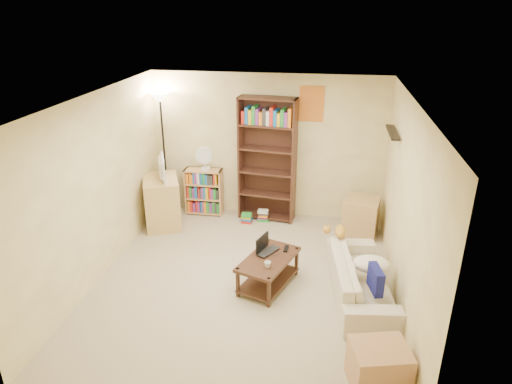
% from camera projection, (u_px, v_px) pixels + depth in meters
% --- Properties ---
extents(room, '(4.50, 4.54, 2.52)m').
position_uv_depth(room, '(244.00, 171.00, 5.66)').
color(room, tan).
rests_on(room, ground).
extents(sofa, '(1.95, 1.15, 0.52)m').
position_uv_depth(sofa, '(361.00, 278.00, 5.90)').
color(sofa, beige).
rests_on(sofa, ground).
extents(navy_pillow, '(0.18, 0.36, 0.31)m').
position_uv_depth(navy_pillow, '(376.00, 279.00, 5.45)').
color(navy_pillow, navy).
rests_on(navy_pillow, sofa).
extents(cream_blanket, '(0.48, 0.34, 0.20)m').
position_uv_depth(cream_blanket, '(372.00, 264.00, 5.86)').
color(cream_blanket, white).
rests_on(cream_blanket, sofa).
extents(tabby_cat, '(0.41, 0.19, 0.14)m').
position_uv_depth(tabby_cat, '(338.00, 231.00, 6.41)').
color(tabby_cat, gold).
rests_on(tabby_cat, sofa).
extents(coffee_table, '(0.82, 1.08, 0.42)m').
position_uv_depth(coffee_table, '(268.00, 268.00, 6.10)').
color(coffee_table, '#3D2717').
rests_on(coffee_table, ground).
extents(laptop, '(0.56, 0.54, 0.03)m').
position_uv_depth(laptop, '(271.00, 253.00, 6.14)').
color(laptop, black).
rests_on(laptop, coffee_table).
extents(laptop_screen, '(0.12, 0.30, 0.21)m').
position_uv_depth(laptop_screen, '(262.00, 243.00, 6.16)').
color(laptop_screen, white).
rests_on(laptop_screen, laptop).
extents(mug, '(0.17, 0.17, 0.08)m').
position_uv_depth(mug, '(268.00, 265.00, 5.81)').
color(mug, silver).
rests_on(mug, coffee_table).
extents(tv_remote, '(0.06, 0.17, 0.02)m').
position_uv_depth(tv_remote, '(286.00, 249.00, 6.25)').
color(tv_remote, black).
rests_on(tv_remote, coffee_table).
extents(tv_stand, '(0.82, 0.95, 0.85)m').
position_uv_depth(tv_stand, '(162.00, 202.00, 7.74)').
color(tv_stand, tan).
rests_on(tv_stand, ground).
extents(television, '(0.71, 0.55, 0.37)m').
position_uv_depth(television, '(159.00, 168.00, 7.50)').
color(television, black).
rests_on(television, tv_stand).
extents(tall_bookshelf, '(1.00, 0.44, 2.14)m').
position_uv_depth(tall_bookshelf, '(267.00, 157.00, 7.71)').
color(tall_bookshelf, '#45241A').
rests_on(tall_bookshelf, ground).
extents(short_bookshelf, '(0.66, 0.27, 0.84)m').
position_uv_depth(short_bookshelf, '(204.00, 192.00, 8.15)').
color(short_bookshelf, tan).
rests_on(short_bookshelf, ground).
extents(desk_fan, '(0.30, 0.17, 0.43)m').
position_uv_depth(desk_fan, '(204.00, 158.00, 7.86)').
color(desk_fan, silver).
rests_on(desk_fan, short_bookshelf).
extents(floor_lamp, '(0.37, 0.37, 2.17)m').
position_uv_depth(floor_lamp, '(161.00, 119.00, 7.75)').
color(floor_lamp, black).
rests_on(floor_lamp, ground).
extents(side_table, '(0.63, 0.63, 0.62)m').
position_uv_depth(side_table, '(361.00, 216.00, 7.47)').
color(side_table, tan).
rests_on(side_table, ground).
extents(end_cabinet, '(0.64, 0.58, 0.46)m').
position_uv_depth(end_cabinet, '(379.00, 366.00, 4.51)').
color(end_cabinet, tan).
rests_on(end_cabinet, ground).
extents(book_stacks, '(0.47, 0.26, 0.20)m').
position_uv_depth(book_stacks, '(256.00, 216.00, 7.97)').
color(book_stacks, red).
rests_on(book_stacks, ground).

